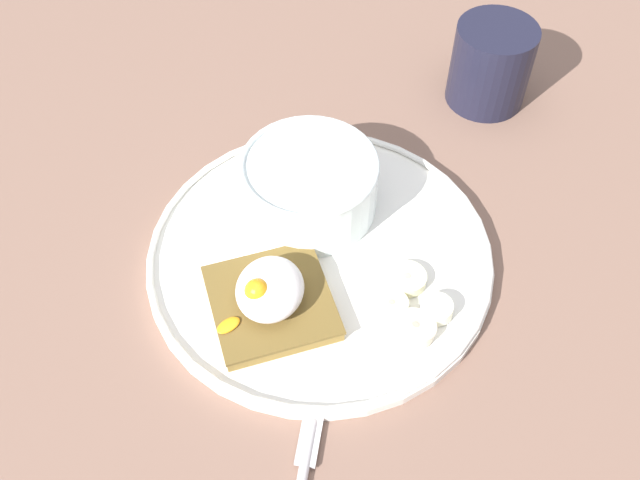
% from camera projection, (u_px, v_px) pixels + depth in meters
% --- Properties ---
extents(ground_plane, '(1.20, 1.20, 0.02)m').
position_uv_depth(ground_plane, '(320.00, 267.00, 0.65)').
color(ground_plane, '#7C5B4C').
rests_on(ground_plane, ground).
extents(plate, '(0.31, 0.31, 0.02)m').
position_uv_depth(plate, '(320.00, 255.00, 0.64)').
color(plate, white).
rests_on(plate, ground_plane).
extents(oatmeal_bowl, '(0.13, 0.13, 0.06)m').
position_uv_depth(oatmeal_bowl, '(310.00, 185.00, 0.65)').
color(oatmeal_bowl, white).
rests_on(oatmeal_bowl, plate).
extents(toast_slice, '(0.13, 0.13, 0.01)m').
position_uv_depth(toast_slice, '(271.00, 302.00, 0.60)').
color(toast_slice, brown).
rests_on(toast_slice, plate).
extents(poached_egg, '(0.08, 0.07, 0.03)m').
position_uv_depth(poached_egg, '(269.00, 289.00, 0.58)').
color(poached_egg, white).
rests_on(poached_egg, toast_slice).
extents(banana_slice_front, '(0.03, 0.03, 0.01)m').
position_uv_depth(banana_slice_front, '(391.00, 305.00, 0.60)').
color(banana_slice_front, '#FCF0BA').
rests_on(banana_slice_front, plate).
extents(banana_slice_left, '(0.05, 0.05, 0.01)m').
position_uv_depth(banana_slice_left, '(407.00, 279.00, 0.61)').
color(banana_slice_left, '#F3EFBB').
rests_on(banana_slice_left, plate).
extents(banana_slice_back, '(0.05, 0.05, 0.02)m').
position_uv_depth(banana_slice_back, '(415.00, 328.00, 0.58)').
color(banana_slice_back, '#F5E3C1').
rests_on(banana_slice_back, plate).
extents(banana_slice_right, '(0.04, 0.04, 0.01)m').
position_uv_depth(banana_slice_right, '(437.00, 309.00, 0.59)').
color(banana_slice_right, '#F1EBC5').
rests_on(banana_slice_right, plate).
extents(coffee_mug, '(0.08, 0.08, 0.09)m').
position_uv_depth(coffee_mug, '(491.00, 64.00, 0.74)').
color(coffee_mug, '#1C1D2F').
rests_on(coffee_mug, ground_plane).
extents(knife, '(0.15, 0.02, 0.01)m').
position_uv_depth(knife, '(304.00, 469.00, 0.52)').
color(knife, silver).
rests_on(knife, ground_plane).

